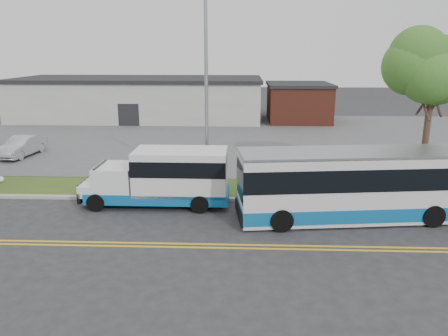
{
  "coord_description": "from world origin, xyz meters",
  "views": [
    {
      "loc": [
        4.77,
        -18.9,
        7.04
      ],
      "look_at": [
        3.94,
        1.28,
        1.6
      ],
      "focal_mm": 35.0,
      "sensor_mm": 36.0,
      "label": 1
    }
  ],
  "objects_px": {
    "transit_bus": "(364,185)",
    "parked_car_a": "(22,146)",
    "shuttle_bus": "(167,176)",
    "streetlight_near": "(206,89)",
    "tree_east": "(434,69)"
  },
  "relations": [
    {
      "from": "shuttle_bus",
      "to": "transit_bus",
      "type": "relative_size",
      "value": 0.63
    },
    {
      "from": "tree_east",
      "to": "shuttle_bus",
      "type": "height_order",
      "value": "tree_east"
    },
    {
      "from": "transit_bus",
      "to": "parked_car_a",
      "type": "height_order",
      "value": "transit_bus"
    },
    {
      "from": "tree_east",
      "to": "parked_car_a",
      "type": "relative_size",
      "value": 2.03
    },
    {
      "from": "streetlight_near",
      "to": "transit_bus",
      "type": "height_order",
      "value": "streetlight_near"
    },
    {
      "from": "shuttle_bus",
      "to": "parked_car_a",
      "type": "bearing_deg",
      "value": 142.19
    },
    {
      "from": "shuttle_bus",
      "to": "parked_car_a",
      "type": "distance_m",
      "value": 14.53
    },
    {
      "from": "streetlight_near",
      "to": "parked_car_a",
      "type": "bearing_deg",
      "value": 152.92
    },
    {
      "from": "tree_east",
      "to": "transit_bus",
      "type": "relative_size",
      "value": 0.76
    },
    {
      "from": "transit_bus",
      "to": "parked_car_a",
      "type": "xyz_separation_m",
      "value": [
        -20.16,
        10.35,
        -0.74
      ]
    },
    {
      "from": "shuttle_bus",
      "to": "parked_car_a",
      "type": "xyz_separation_m",
      "value": [
        -11.42,
        8.95,
        -0.64
      ]
    },
    {
      "from": "transit_bus",
      "to": "parked_car_a",
      "type": "bearing_deg",
      "value": 146.03
    },
    {
      "from": "streetlight_near",
      "to": "shuttle_bus",
      "type": "xyz_separation_m",
      "value": [
        -1.71,
        -2.24,
        -3.82
      ]
    },
    {
      "from": "tree_east",
      "to": "transit_bus",
      "type": "height_order",
      "value": "tree_east"
    },
    {
      "from": "streetlight_near",
      "to": "parked_car_a",
      "type": "xyz_separation_m",
      "value": [
        -13.13,
        6.71,
        -4.46
      ]
    }
  ]
}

